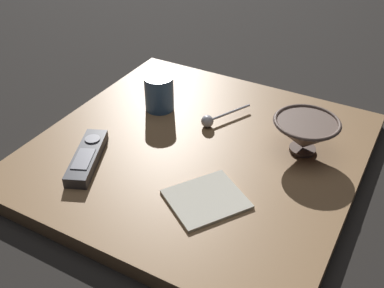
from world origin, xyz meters
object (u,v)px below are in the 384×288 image
Objects in this scene: coffee_mug at (159,93)px; tv_remote_near at (87,157)px; teaspoon at (211,120)px; cereal_bowl at (305,134)px; folded_napkin at (206,199)px.

tv_remote_near is (0.02, 0.26, -0.03)m from coffee_mug.
tv_remote_near is at bearing 57.12° from teaspoon.
cereal_bowl reaches higher than teaspoon.
cereal_bowl is 0.36m from coffee_mug.
tv_remote_near is at bearing 33.93° from cereal_bowl.
cereal_bowl is at bearing 179.93° from coffee_mug.
tv_remote_near is at bearing 86.29° from coffee_mug.
folded_napkin is (0.11, 0.24, -0.04)m from cereal_bowl.
coffee_mug is 0.48× the size of tv_remote_near.
coffee_mug is at bearing -43.44° from folded_napkin.
teaspoon is 0.73× the size of tv_remote_near.
teaspoon is at bearing 1.71° from cereal_bowl.
teaspoon is 0.72× the size of folded_napkin.
coffee_mug is 0.48× the size of folded_napkin.
cereal_bowl is at bearing -178.29° from teaspoon.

